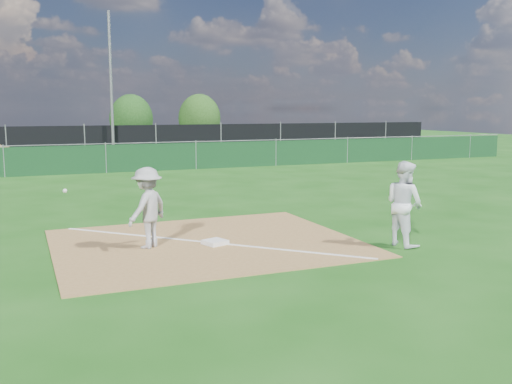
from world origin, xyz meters
TOP-DOWN VIEW (x-y plane):
  - ground at (0.00, 10.00)m, footprint 90.00×90.00m
  - infield_dirt at (0.00, 1.00)m, footprint 6.00×5.00m
  - foul_line at (0.00, 1.00)m, footprint 5.01×5.01m
  - green_fence at (0.00, 15.00)m, footprint 44.00×0.05m
  - black_fence at (0.00, 23.00)m, footprint 46.00×0.04m
  - parking_lot at (0.00, 28.00)m, footprint 46.00×9.00m
  - light_pole at (1.50, 22.70)m, footprint 0.16×0.16m
  - first_base at (0.11, 0.77)m, footprint 0.53×0.53m
  - play_at_first at (-1.18, 1.04)m, footprint 2.16×1.12m
  - runner at (3.61, -0.70)m, footprint 0.73×0.90m
  - car_mid at (-1.20, 28.33)m, footprint 4.97×3.44m
  - car_right at (5.42, 28.22)m, footprint 5.09×3.33m
  - tree_mid at (4.46, 33.10)m, footprint 3.20×3.20m
  - tree_right at (9.73, 33.00)m, footprint 3.26×3.26m

SIDE VIEW (x-z plane):
  - ground at x=0.00m, z-range 0.00..0.00m
  - parking_lot at x=0.00m, z-range 0.00..0.01m
  - infield_dirt at x=0.00m, z-range 0.00..0.02m
  - foul_line at x=0.00m, z-range 0.02..0.03m
  - first_base at x=0.11m, z-range 0.02..0.11m
  - green_fence at x=0.00m, z-range 0.00..1.20m
  - car_right at x=5.42m, z-range 0.01..1.38m
  - car_mid at x=-1.20m, z-range 0.01..1.56m
  - play_at_first at x=-1.18m, z-range 0.02..1.61m
  - runner at x=3.61m, z-range 0.00..1.71m
  - black_fence at x=0.00m, z-range 0.00..1.80m
  - tree_mid at x=4.46m, z-range 0.06..3.85m
  - tree_right at x=9.73m, z-range 0.06..3.92m
  - light_pole at x=1.50m, z-range 0.00..8.00m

